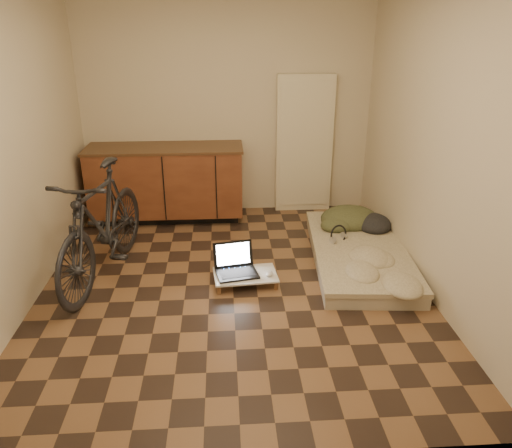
{
  "coord_description": "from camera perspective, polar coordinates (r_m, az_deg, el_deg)",
  "views": [
    {
      "loc": [
        -0.06,
        -4.11,
        2.33
      ],
      "look_at": [
        0.23,
        0.14,
        0.55
      ],
      "focal_mm": 35.0,
      "sensor_mm": 36.0,
      "label": 1
    }
  ],
  "objects": [
    {
      "name": "room_shell",
      "position": [
        4.23,
        -2.98,
        8.61
      ],
      "size": [
        3.5,
        4.0,
        2.6
      ],
      "color": "brown",
      "rests_on": "ground"
    },
    {
      "name": "cabinets",
      "position": [
        6.14,
        -10.17,
        4.68
      ],
      "size": [
        1.84,
        0.62,
        0.91
      ],
      "color": "black",
      "rests_on": "ground"
    },
    {
      "name": "appliance_panel",
      "position": [
        6.31,
        5.53,
        9.02
      ],
      "size": [
        0.7,
        0.1,
        1.7
      ],
      "primitive_type": "cube",
      "color": "beige",
      "rests_on": "ground"
    },
    {
      "name": "bicycle",
      "position": [
        4.81,
        -17.31,
        0.57
      ],
      "size": [
        0.91,
        1.93,
        1.2
      ],
      "primitive_type": "imported",
      "rotation": [
        0.0,
        0.0,
        -0.2
      ],
      "color": "black",
      "rests_on": "ground"
    },
    {
      "name": "futon",
      "position": [
        5.22,
        11.64,
        -3.27
      ],
      "size": [
        1.07,
        1.99,
        0.16
      ],
      "rotation": [
        0.0,
        0.0,
        -0.08
      ],
      "color": "#AFA38C",
      "rests_on": "ground"
    },
    {
      "name": "clothing_pile",
      "position": [
        5.66,
        11.36,
        1.26
      ],
      "size": [
        0.73,
        0.62,
        0.27
      ],
      "primitive_type": null,
      "rotation": [
        0.0,
        0.0,
        -0.08
      ],
      "color": "#3D4226",
      "rests_on": "futon"
    },
    {
      "name": "headphones",
      "position": [
        5.24,
        9.42,
        -1.11
      ],
      "size": [
        0.3,
        0.29,
        0.15
      ],
      "primitive_type": null,
      "rotation": [
        0.0,
        0.0,
        0.48
      ],
      "color": "black",
      "rests_on": "futon"
    },
    {
      "name": "lap_desk",
      "position": [
        4.69,
        -1.23,
        -5.86
      ],
      "size": [
        0.61,
        0.42,
        0.1
      ],
      "rotation": [
        0.0,
        0.0,
        0.08
      ],
      "color": "brown",
      "rests_on": "ground"
    },
    {
      "name": "laptop",
      "position": [
        4.7,
        -2.33,
        -4.94
      ],
      "size": [
        0.43,
        0.4,
        0.26
      ],
      "rotation": [
        0.0,
        0.0,
        0.19
      ],
      "color": "black",
      "rests_on": "lap_desk"
    },
    {
      "name": "mouse",
      "position": [
        4.66,
        1.53,
        -5.69
      ],
      "size": [
        0.09,
        0.12,
        0.04
      ],
      "primitive_type": "ellipsoid",
      "rotation": [
        0.0,
        0.0,
        -0.31
      ],
      "color": "silver",
      "rests_on": "lap_desk"
    }
  ]
}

